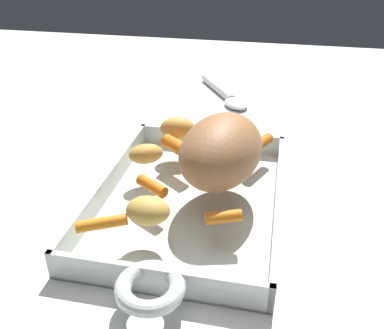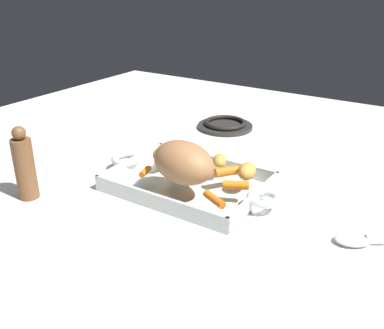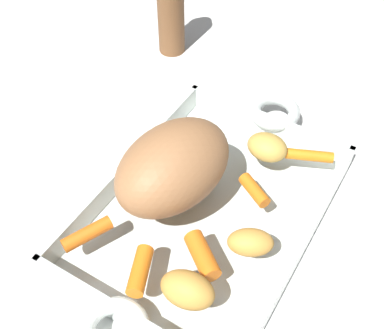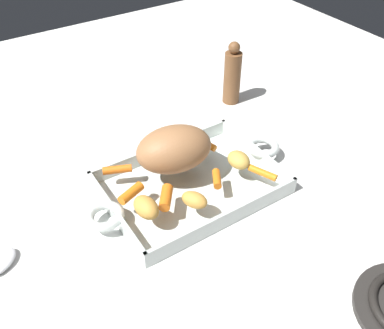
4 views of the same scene
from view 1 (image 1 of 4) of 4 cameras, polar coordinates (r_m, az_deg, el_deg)
name	(u,v)px [view 1 (image 1 of 4)]	position (r m, az deg, el deg)	size (l,w,h in m)	color
ground_plane	(190,205)	(0.60, -0.30, -5.47)	(1.91, 1.91, 0.00)	silver
roasting_dish	(190,198)	(0.60, -0.31, -4.53)	(0.45, 0.25, 0.04)	silver
pork_roast	(221,151)	(0.57, 3.94, 1.88)	(0.15, 0.10, 0.09)	#A16C43
baby_carrot_northwest	(212,136)	(0.69, 2.74, 3.78)	(0.02, 0.02, 0.05)	orange
baby_carrot_center_right	(102,223)	(0.51, -11.97, -7.70)	(0.01, 0.01, 0.06)	orange
baby_carrot_southwest	(152,186)	(0.56, -5.37, -2.88)	(0.02, 0.02, 0.05)	orange
baby_carrot_southeast	(224,217)	(0.51, 4.24, -7.02)	(0.01, 0.01, 0.04)	orange
baby_carrot_short	(177,146)	(0.65, -2.03, 2.43)	(0.02, 0.02, 0.05)	orange
baby_carrot_long	(260,144)	(0.67, 9.11, 2.75)	(0.02, 0.02, 0.06)	orange
potato_corner	(146,154)	(0.63, -6.19, 1.43)	(0.05, 0.03, 0.03)	gold
potato_halved	(148,210)	(0.50, -5.92, -6.15)	(0.05, 0.04, 0.03)	gold
potato_whole	(178,129)	(0.69, -1.93, 4.83)	(0.06, 0.04, 0.04)	gold
serving_spoon	(226,95)	(0.98, 4.57, 9.30)	(0.20, 0.14, 0.02)	white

